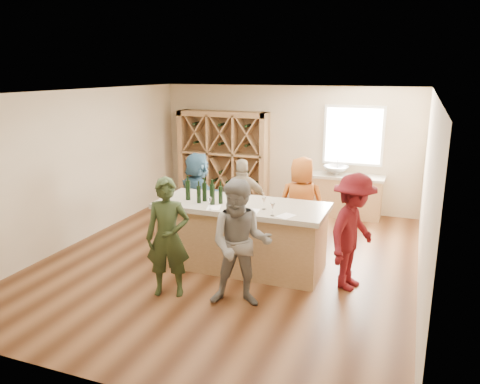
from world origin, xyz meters
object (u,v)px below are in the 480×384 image
(wine_bottle_b, at_px, (199,194))
(person_far_mid, at_px, (243,202))
(person_far_left, at_px, (198,195))
(wine_bottle_c, at_px, (205,192))
(wine_bottle_e, at_px, (221,195))
(sink, at_px, (336,170))
(wine_bottle_a, at_px, (188,190))
(tasting_counter_base, at_px, (241,238))
(wine_rack, at_px, (223,158))
(person_server, at_px, (353,232))
(person_near_left, at_px, (168,237))
(person_near_right, at_px, (241,244))
(person_far_right, at_px, (301,205))
(wine_bottle_d, at_px, (212,194))

(wine_bottle_b, height_order, person_far_mid, person_far_mid)
(person_far_left, bearing_deg, wine_bottle_c, 154.80)
(wine_bottle_e, bearing_deg, sink, 70.84)
(sink, relative_size, person_far_left, 0.33)
(wine_bottle_a, bearing_deg, sink, 62.76)
(wine_bottle_a, relative_size, person_far_mid, 0.20)
(sink, bearing_deg, wine_bottle_a, -117.24)
(tasting_counter_base, relative_size, wine_bottle_a, 8.08)
(sink, relative_size, wine_bottle_c, 1.78)
(wine_bottle_a, xyz_separation_m, wine_bottle_e, (0.58, -0.01, -0.02))
(wine_bottle_c, bearing_deg, tasting_counter_base, 7.73)
(wine_rack, distance_m, person_server, 5.07)
(tasting_counter_base, relative_size, person_far_left, 1.58)
(sink, bearing_deg, person_far_left, -133.96)
(person_near_left, bearing_deg, wine_bottle_a, 85.04)
(wine_bottle_e, xyz_separation_m, person_near_right, (0.74, -1.07, -0.34))
(person_near_left, height_order, person_near_right, person_near_right)
(person_far_mid, height_order, person_far_right, person_far_right)
(wine_bottle_a, relative_size, person_far_left, 0.20)
(person_server, distance_m, person_far_left, 3.31)
(wine_bottle_d, distance_m, person_far_left, 1.67)
(wine_bottle_d, bearing_deg, person_near_left, -102.40)
(sink, distance_m, person_far_right, 2.39)
(person_far_mid, bearing_deg, person_near_left, 66.23)
(person_far_mid, bearing_deg, wine_bottle_e, 75.48)
(wine_bottle_d, relative_size, person_server, 0.19)
(wine_bottle_c, xyz_separation_m, wine_bottle_e, (0.30, -0.04, -0.01))
(person_near_right, bearing_deg, person_far_mid, 94.45)
(wine_bottle_b, distance_m, wine_bottle_d, 0.24)
(tasting_counter_base, xyz_separation_m, person_server, (1.77, -0.13, 0.37))
(person_near_left, relative_size, person_far_mid, 1.07)
(sink, xyz_separation_m, person_near_left, (-1.55, -4.67, -0.16))
(wine_bottle_e, bearing_deg, wine_rack, 112.27)
(wine_bottle_e, relative_size, person_near_left, 0.16)
(sink, height_order, wine_bottle_d, wine_bottle_d)
(sink, height_order, person_near_right, person_near_right)
(wine_bottle_b, distance_m, wine_bottle_e, 0.35)
(wine_bottle_e, xyz_separation_m, person_far_right, (1.04, 1.15, -0.37))
(wine_bottle_b, relative_size, person_near_left, 0.16)
(wine_bottle_e, xyz_separation_m, person_far_mid, (-0.04, 1.12, -0.42))
(wine_bottle_e, bearing_deg, wine_bottle_a, 178.74)
(sink, bearing_deg, tasting_counter_base, -105.12)
(wine_bottle_c, distance_m, person_far_right, 1.78)
(sink, relative_size, person_far_right, 0.32)
(wine_bottle_b, bearing_deg, person_far_mid, 76.52)
(tasting_counter_base, bearing_deg, wine_bottle_b, -161.65)
(wine_bottle_b, relative_size, person_near_right, 0.16)
(wine_bottle_b, relative_size, person_server, 0.16)
(person_far_mid, height_order, person_far_left, person_far_left)
(wine_rack, xyz_separation_m, wine_bottle_c, (1.18, -3.56, 0.13))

